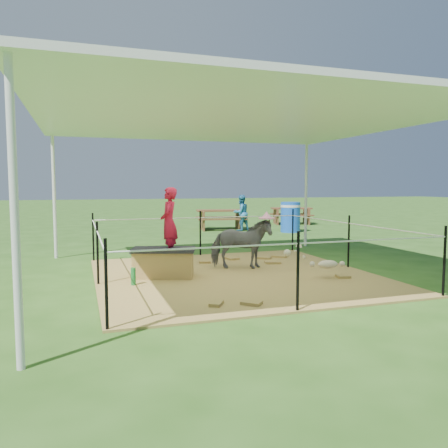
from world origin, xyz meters
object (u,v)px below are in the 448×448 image
object	(u,v)px
woman	(169,216)
foal	(328,263)
pony	(241,244)
picnic_table_far	(291,216)
green_bottle	(133,276)
distant_person	(241,213)
trash_barrel	(290,217)
straw_bale	(164,264)
picnic_table_near	(221,220)

from	to	relation	value
woman	foal	world-z (taller)	woman
pony	picnic_table_far	bearing A→B (deg)	-14.69
green_bottle	picnic_table_far	world-z (taller)	picnic_table_far
picnic_table_far	distant_person	bearing A→B (deg)	-131.12
woman	trash_barrel	bearing A→B (deg)	156.56
woman	foal	xyz separation A→B (m)	(2.45, -0.94, -0.75)
pony	picnic_table_far	size ratio (longest dim) A/B	0.68
green_bottle	pony	world-z (taller)	pony
pony	trash_barrel	bearing A→B (deg)	-16.77
straw_bale	foal	bearing A→B (deg)	-20.25
picnic_table_far	distant_person	size ratio (longest dim) A/B	1.30
green_bottle	distant_person	xyz separation A→B (m)	(4.52, 7.37, 0.45)
green_bottle	picnic_table_far	distance (m)	11.79
foal	straw_bale	bearing A→B (deg)	162.33
straw_bale	picnic_table_near	distance (m)	8.26
green_bottle	picnic_table_near	distance (m)	8.90
distant_person	trash_barrel	bearing A→B (deg)	128.95
distant_person	green_bottle	bearing A→B (deg)	41.12
pony	trash_barrel	xyz separation A→B (m)	(3.91, 5.71, 0.01)
straw_bale	green_bottle	world-z (taller)	straw_bale
straw_bale	picnic_table_near	size ratio (longest dim) A/B	0.57
woman	picnic_table_far	size ratio (longest dim) A/B	0.72
distant_person	straw_bale	bearing A→B (deg)	42.79
picnic_table_near	picnic_table_far	world-z (taller)	picnic_table_near
pony	picnic_table_near	size ratio (longest dim) A/B	0.65
woman	pony	world-z (taller)	woman
foal	distant_person	size ratio (longest dim) A/B	0.75
green_bottle	pony	xyz separation A→B (m)	(2.03, 0.72, 0.33)
pony	foal	world-z (taller)	pony
trash_barrel	foal	bearing A→B (deg)	-112.27
woman	foal	distance (m)	2.73
woman	green_bottle	xyz separation A→B (m)	(-0.65, -0.45, -0.88)
woman	green_bottle	world-z (taller)	woman
green_bottle	pony	distance (m)	2.17
foal	picnic_table_near	world-z (taller)	picnic_table_near
foal	picnic_table_far	world-z (taller)	picnic_table_far
trash_barrel	distant_person	xyz separation A→B (m)	(-1.41, 0.94, 0.12)
green_bottle	picnic_table_near	bearing A→B (deg)	63.45
green_bottle	distant_person	size ratio (longest dim) A/B	0.22
green_bottle	foal	bearing A→B (deg)	-8.99
straw_bale	foal	size ratio (longest dim) A/B	1.04
foal	picnic_table_far	xyz separation A→B (m)	(4.28, 9.68, 0.05)
picnic_table_near	distant_person	distance (m)	0.85
straw_bale	foal	world-z (taller)	foal
woman	foal	size ratio (longest dim) A/B	1.25
foal	distant_person	world-z (taller)	distant_person
straw_bale	distant_person	world-z (taller)	distant_person
picnic_table_near	trash_barrel	bearing A→B (deg)	-28.66
foal	distant_person	xyz separation A→B (m)	(1.43, 7.86, 0.33)
pony	picnic_table_far	xyz separation A→B (m)	(5.35, 8.47, -0.16)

